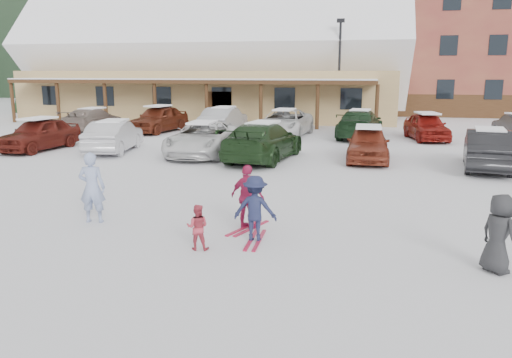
% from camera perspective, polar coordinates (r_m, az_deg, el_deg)
% --- Properties ---
extents(ground, '(160.00, 160.00, 0.00)m').
position_cam_1_polar(ground, '(11.50, -2.51, -5.84)').
color(ground, silver).
rests_on(ground, ground).
extents(day_lodge, '(29.12, 12.50, 10.38)m').
position_cam_1_polar(day_lodge, '(40.30, -5.10, 12.70)').
color(day_lodge, tan).
rests_on(day_lodge, ground).
extents(alpine_hotel, '(31.48, 14.01, 21.48)m').
position_cam_1_polar(alpine_hotel, '(50.18, 26.39, 16.78)').
color(alpine_hotel, maroon).
rests_on(alpine_hotel, ground).
extents(lamp_post, '(0.50, 0.25, 6.88)m').
position_cam_1_polar(lamp_post, '(33.85, 9.49, 12.53)').
color(lamp_post, black).
rests_on(lamp_post, ground).
extents(conifer_0, '(4.40, 4.40, 10.20)m').
position_cam_1_polar(conifer_0, '(49.79, -24.02, 13.63)').
color(conifer_0, black).
rests_on(conifer_0, ground).
extents(conifer_2, '(5.28, 5.28, 12.24)m').
position_cam_1_polar(conifer_2, '(62.04, -20.58, 14.47)').
color(conifer_2, black).
rests_on(conifer_2, ground).
extents(conifer_3, '(3.96, 3.96, 9.18)m').
position_cam_1_polar(conifer_3, '(54.70, 15.83, 13.38)').
color(conifer_3, black).
rests_on(conifer_3, ground).
extents(adult_skier, '(0.69, 0.52, 1.71)m').
position_cam_1_polar(adult_skier, '(12.49, -18.23, -0.93)').
color(adult_skier, '#8A9AC2').
rests_on(adult_skier, ground).
extents(toddler_red, '(0.50, 0.41, 0.95)m').
position_cam_1_polar(toddler_red, '(10.21, -6.70, -5.48)').
color(toddler_red, '#B43645').
rests_on(toddler_red, ground).
extents(child_navy, '(0.94, 0.56, 1.42)m').
position_cam_1_polar(child_navy, '(10.58, -0.10, -3.41)').
color(child_navy, '#1A203F').
rests_on(child_navy, ground).
extents(skis_child_navy, '(0.25, 1.41, 0.03)m').
position_cam_1_polar(skis_child_navy, '(10.79, -0.10, -6.98)').
color(skis_child_navy, '#A31736').
rests_on(skis_child_navy, ground).
extents(child_magenta, '(0.95, 0.66, 1.50)m').
position_cam_1_polar(child_magenta, '(11.38, -0.96, -2.10)').
color(child_magenta, '#A91F4C').
rests_on(child_magenta, ground).
extents(skis_child_magenta, '(0.69, 1.38, 0.03)m').
position_cam_1_polar(skis_child_magenta, '(11.58, -0.95, -5.63)').
color(skis_child_magenta, '#A31736').
rests_on(skis_child_magenta, ground).
extents(bystander_dark, '(0.78, 0.85, 1.45)m').
position_cam_1_polar(bystander_dark, '(9.94, 25.98, -5.63)').
color(bystander_dark, '#27272A').
rests_on(bystander_dark, ground).
extents(parked_car_0, '(2.17, 4.48, 1.48)m').
position_cam_1_polar(parked_car_0, '(25.09, -23.54, 4.73)').
color(parked_car_0, '#5C1A12').
rests_on(parked_car_0, ground).
extents(parked_car_1, '(2.18, 4.48, 1.42)m').
position_cam_1_polar(parked_car_1, '(23.35, -15.93, 4.71)').
color(parked_car_1, '#B9B8BD').
rests_on(parked_car_1, ground).
extents(parked_car_2, '(2.58, 5.25, 1.43)m').
position_cam_1_polar(parked_car_2, '(21.71, -6.12, 4.60)').
color(parked_car_2, silver).
rests_on(parked_car_2, ground).
extents(parked_car_3, '(2.90, 5.58, 1.55)m').
position_cam_1_polar(parked_car_3, '(20.37, 0.82, 4.33)').
color(parked_car_3, '#1B3418').
rests_on(parked_car_3, ground).
extents(parked_car_4, '(1.68, 4.10, 1.39)m').
position_cam_1_polar(parked_car_4, '(20.75, 12.68, 3.97)').
color(parked_car_4, maroon).
rests_on(parked_car_4, ground).
extents(parked_car_5, '(2.28, 4.73, 1.49)m').
position_cam_1_polar(parked_car_5, '(20.34, 25.00, 3.10)').
color(parked_car_5, black).
rests_on(parked_car_5, ground).
extents(parked_car_7, '(2.04, 4.83, 1.39)m').
position_cam_1_polar(parked_car_7, '(31.98, -18.14, 6.46)').
color(parked_car_7, gray).
rests_on(parked_car_7, ground).
extents(parked_car_8, '(2.61, 4.87, 1.57)m').
position_cam_1_polar(parked_car_8, '(30.49, -11.08, 6.76)').
color(parked_car_8, '#602414').
rests_on(parked_car_8, ground).
extents(parked_car_9, '(1.83, 4.71, 1.53)m').
position_cam_1_polar(parked_car_9, '(29.47, -3.66, 6.73)').
color(parked_car_9, '#9B9DA0').
rests_on(parked_car_9, ground).
extents(parked_car_10, '(2.94, 5.61, 1.51)m').
position_cam_1_polar(parked_car_10, '(27.94, 3.24, 6.41)').
color(parked_car_10, silver).
rests_on(parked_car_10, ground).
extents(parked_car_11, '(2.67, 5.47, 1.53)m').
position_cam_1_polar(parked_car_11, '(27.76, 11.77, 6.17)').
color(parked_car_11, '#18331B').
rests_on(parked_car_11, ground).
extents(parked_car_12, '(2.35, 4.41, 1.43)m').
position_cam_1_polar(parked_car_12, '(27.99, 18.90, 5.71)').
color(parked_car_12, maroon).
rests_on(parked_car_12, ground).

